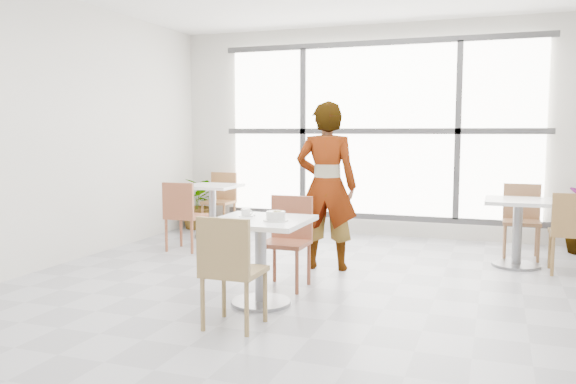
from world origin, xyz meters
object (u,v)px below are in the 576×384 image
(main_table, at_px, (261,245))
(bg_chair_left_far, at_px, (221,197))
(bg_chair_left_near, at_px, (183,212))
(plant_left, at_px, (199,203))
(person, at_px, (326,186))
(chair_near, at_px, (230,265))
(bg_chair_right_near, at_px, (572,228))
(bg_table_left, at_px, (212,203))
(bg_chair_right_far, at_px, (522,215))
(oatmeal_bowl, at_px, (276,216))
(coffee_cup, at_px, (246,213))
(chair_far, at_px, (288,235))
(bg_table_right, at_px, (518,223))

(main_table, xyz_separation_m, bg_chair_left_far, (-2.06, 3.38, -0.02))
(bg_chair_left_near, bearing_deg, plant_left, -68.05)
(person, bearing_deg, chair_near, 78.13)
(bg_chair_left_far, bearing_deg, bg_chair_right_near, -15.94)
(chair_near, distance_m, bg_table_left, 3.90)
(main_table, relative_size, bg_chair_right_far, 0.92)
(main_table, distance_m, bg_chair_right_far, 3.58)
(oatmeal_bowl, height_order, bg_chair_left_near, bg_chair_left_near)
(oatmeal_bowl, bearing_deg, coffee_cup, 156.16)
(chair_far, xyz_separation_m, coffee_cup, (-0.19, -0.57, 0.28))
(bg_chair_left_far, height_order, plant_left, bg_chair_left_far)
(bg_chair_left_near, height_order, bg_chair_right_far, same)
(oatmeal_bowl, xyz_separation_m, bg_chair_right_far, (2.02, 2.90, -0.29))
(oatmeal_bowl, distance_m, plant_left, 4.29)
(bg_chair_left_far, xyz_separation_m, bg_chair_right_far, (4.25, -0.55, 0.00))
(plant_left, bearing_deg, main_table, -54.10)
(bg_chair_right_near, bearing_deg, chair_far, 27.68)
(bg_table_left, bearing_deg, chair_near, -60.95)
(plant_left, bearing_deg, bg_chair_right_near, -14.39)
(chair_near, height_order, bg_chair_right_near, same)
(oatmeal_bowl, xyz_separation_m, plant_left, (-2.58, 3.40, -0.40))
(coffee_cup, relative_size, bg_table_right, 0.21)
(oatmeal_bowl, relative_size, bg_table_left, 0.28)
(chair_far, xyz_separation_m, bg_table_left, (-1.88, 2.07, -0.01))
(bg_table_right, relative_size, bg_chair_left_far, 0.86)
(plant_left, bearing_deg, bg_table_right, -13.08)
(bg_chair_left_far, bearing_deg, person, -40.88)
(main_table, xyz_separation_m, person, (0.17, 1.46, 0.38))
(chair_far, height_order, bg_chair_left_near, same)
(person, bearing_deg, main_table, 75.24)
(main_table, relative_size, bg_chair_right_near, 0.92)
(bg_table_left, relative_size, bg_chair_right_near, 0.86)
(main_table, distance_m, bg_chair_left_far, 3.96)
(oatmeal_bowl, distance_m, bg_chair_left_near, 2.67)
(chair_far, bearing_deg, person, 79.32)
(bg_chair_left_far, bearing_deg, bg_chair_right_far, -7.42)
(bg_chair_right_near, xyz_separation_m, plant_left, (-5.07, 1.30, -0.11))
(bg_table_right, xyz_separation_m, bg_chair_right_near, (0.52, -0.24, 0.01))
(bg_table_left, distance_m, bg_chair_left_near, 0.98)
(chair_near, relative_size, bg_chair_left_near, 1.00)
(bg_table_left, bearing_deg, chair_far, -47.77)
(bg_table_left, bearing_deg, coffee_cup, -57.38)
(chair_far, bearing_deg, oatmeal_bowl, -78.30)
(coffee_cup, bearing_deg, chair_near, -75.19)
(chair_far, height_order, plant_left, chair_far)
(oatmeal_bowl, bearing_deg, chair_near, -102.16)
(person, bearing_deg, bg_chair_left_far, -49.13)
(bg_chair_right_far, bearing_deg, chair_far, -135.00)
(chair_far, bearing_deg, bg_table_right, 37.55)
(bg_chair_right_far, bearing_deg, bg_table_right, -96.09)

